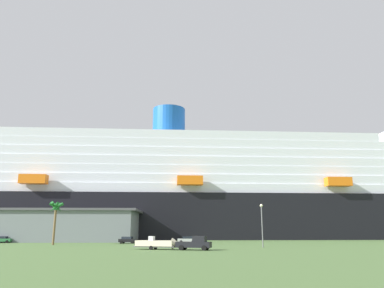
{
  "coord_description": "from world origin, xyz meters",
  "views": [
    {
      "loc": [
        9.74,
        -76.13,
        3.26
      ],
      "look_at": [
        4.76,
        24.84,
        26.97
      ],
      "focal_mm": 34.1,
      "sensor_mm": 36.0,
      "label": 1
    }
  ],
  "objects_px": {
    "cruise_ship": "(256,197)",
    "parked_car_green_wagon": "(3,239)",
    "street_lamp": "(262,219)",
    "parked_car_black_coupe": "(128,240)",
    "pickup_truck": "(195,243)",
    "small_boat_on_trailer": "(159,244)",
    "palm_tree": "(56,210)",
    "parked_car_silver_sedan": "(187,239)"
  },
  "relations": [
    {
      "from": "small_boat_on_trailer",
      "to": "parked_car_black_coupe",
      "type": "relative_size",
      "value": 2.02
    },
    {
      "from": "street_lamp",
      "to": "parked_car_black_coupe",
      "type": "xyz_separation_m",
      "value": [
        -29.25,
        17.7,
        -4.35
      ]
    },
    {
      "from": "cruise_ship",
      "to": "palm_tree",
      "type": "height_order",
      "value": "cruise_ship"
    },
    {
      "from": "parked_car_green_wagon",
      "to": "parked_car_silver_sedan",
      "type": "relative_size",
      "value": 0.94
    },
    {
      "from": "palm_tree",
      "to": "parked_car_black_coupe",
      "type": "relative_size",
      "value": 2.1
    },
    {
      "from": "parked_car_silver_sedan",
      "to": "small_boat_on_trailer",
      "type": "bearing_deg",
      "value": -95.09
    },
    {
      "from": "parked_car_black_coupe",
      "to": "parked_car_silver_sedan",
      "type": "relative_size",
      "value": 0.95
    },
    {
      "from": "cruise_ship",
      "to": "parked_car_silver_sedan",
      "type": "bearing_deg",
      "value": -118.6
    },
    {
      "from": "cruise_ship",
      "to": "pickup_truck",
      "type": "distance_m",
      "value": 76.55
    },
    {
      "from": "cruise_ship",
      "to": "parked_car_silver_sedan",
      "type": "relative_size",
      "value": 53.32
    },
    {
      "from": "pickup_truck",
      "to": "parked_car_black_coupe",
      "type": "xyz_separation_m",
      "value": [
        -17.07,
        27.51,
        -0.21
      ]
    },
    {
      "from": "street_lamp",
      "to": "parked_car_silver_sedan",
      "type": "height_order",
      "value": "street_lamp"
    },
    {
      "from": "small_boat_on_trailer",
      "to": "palm_tree",
      "type": "relative_size",
      "value": 0.96
    },
    {
      "from": "street_lamp",
      "to": "parked_car_green_wagon",
      "type": "height_order",
      "value": "street_lamp"
    },
    {
      "from": "palm_tree",
      "to": "parked_car_silver_sedan",
      "type": "relative_size",
      "value": 2.0
    },
    {
      "from": "cruise_ship",
      "to": "street_lamp",
      "type": "xyz_separation_m",
      "value": [
        -6.99,
        -63.04,
        -9.46
      ]
    },
    {
      "from": "palm_tree",
      "to": "parked_car_black_coupe",
      "type": "height_order",
      "value": "palm_tree"
    },
    {
      "from": "pickup_truck",
      "to": "parked_car_black_coupe",
      "type": "relative_size",
      "value": 1.34
    },
    {
      "from": "cruise_ship",
      "to": "parked_car_green_wagon",
      "type": "xyz_separation_m",
      "value": [
        -67.96,
        -43.05,
        -13.8
      ]
    },
    {
      "from": "palm_tree",
      "to": "street_lamp",
      "type": "bearing_deg",
      "value": -11.84
    },
    {
      "from": "cruise_ship",
      "to": "parked_car_black_coupe",
      "type": "xyz_separation_m",
      "value": [
        -36.24,
        -45.34,
        -13.8
      ]
    },
    {
      "from": "cruise_ship",
      "to": "parked_car_green_wagon",
      "type": "height_order",
      "value": "cruise_ship"
    },
    {
      "from": "cruise_ship",
      "to": "small_boat_on_trailer",
      "type": "height_order",
      "value": "cruise_ship"
    },
    {
      "from": "street_lamp",
      "to": "parked_car_green_wagon",
      "type": "xyz_separation_m",
      "value": [
        -60.96,
        19.99,
        -4.35
      ]
    },
    {
      "from": "small_boat_on_trailer",
      "to": "parked_car_green_wagon",
      "type": "height_order",
      "value": "small_boat_on_trailer"
    },
    {
      "from": "palm_tree",
      "to": "parked_car_green_wagon",
      "type": "relative_size",
      "value": 2.11
    },
    {
      "from": "cruise_ship",
      "to": "small_boat_on_trailer",
      "type": "distance_m",
      "value": 77.02
    },
    {
      "from": "palm_tree",
      "to": "cruise_ship",
      "type": "bearing_deg",
      "value": 46.82
    },
    {
      "from": "palm_tree",
      "to": "parked_car_black_coupe",
      "type": "bearing_deg",
      "value": 30.86
    },
    {
      "from": "street_lamp",
      "to": "parked_car_black_coupe",
      "type": "height_order",
      "value": "street_lamp"
    },
    {
      "from": "pickup_truck",
      "to": "parked_car_green_wagon",
      "type": "bearing_deg",
      "value": 148.58
    },
    {
      "from": "palm_tree",
      "to": "parked_car_silver_sedan",
      "type": "distance_m",
      "value": 31.51
    },
    {
      "from": "pickup_truck",
      "to": "parked_car_green_wagon",
      "type": "relative_size",
      "value": 1.35
    },
    {
      "from": "cruise_ship",
      "to": "street_lamp",
      "type": "relative_size",
      "value": 31.0
    },
    {
      "from": "pickup_truck",
      "to": "palm_tree",
      "type": "distance_m",
      "value": 37.22
    },
    {
      "from": "parked_car_black_coupe",
      "to": "parked_car_green_wagon",
      "type": "bearing_deg",
      "value": 175.87
    },
    {
      "from": "street_lamp",
      "to": "parked_car_silver_sedan",
      "type": "bearing_deg",
      "value": 125.39
    },
    {
      "from": "street_lamp",
      "to": "parked_car_black_coupe",
      "type": "bearing_deg",
      "value": 148.81
    },
    {
      "from": "street_lamp",
      "to": "parked_car_green_wagon",
      "type": "distance_m",
      "value": 64.3
    },
    {
      "from": "parked_car_black_coupe",
      "to": "parked_car_silver_sedan",
      "type": "bearing_deg",
      "value": 16.61
    },
    {
      "from": "small_boat_on_trailer",
      "to": "palm_tree",
      "type": "bearing_deg",
      "value": 145.3
    },
    {
      "from": "pickup_truck",
      "to": "parked_car_green_wagon",
      "type": "xyz_separation_m",
      "value": [
        -48.78,
        29.8,
        -0.21
      ]
    }
  ]
}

